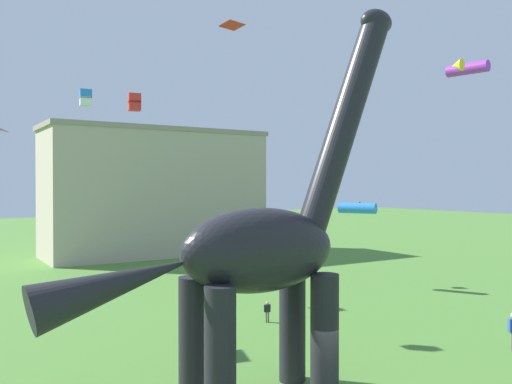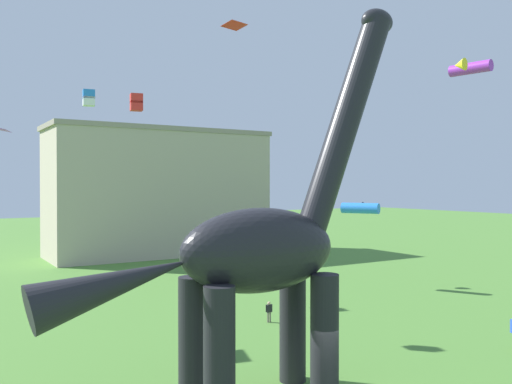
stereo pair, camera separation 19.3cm
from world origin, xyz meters
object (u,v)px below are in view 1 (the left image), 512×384
object	(u,v)px
dinosaur_sculpture	(258,250)
kite_far_right	(465,68)
kite_far_left	(232,25)
kite_drifting	(134,102)
person_watching_child	(267,310)
kite_mid_right	(86,98)
kite_near_low	(359,208)

from	to	relation	value
dinosaur_sculpture	kite_far_right	world-z (taller)	kite_far_right
kite_far_left	kite_drifting	size ratio (longest dim) A/B	1.86
dinosaur_sculpture	kite_drifting	size ratio (longest dim) A/B	16.24
kite_far_right	person_watching_child	bearing A→B (deg)	157.16
kite_mid_right	kite_drifting	size ratio (longest dim) A/B	1.22
kite_near_low	dinosaur_sculpture	bearing A→B (deg)	-141.76
kite_drifting	person_watching_child	bearing A→B (deg)	-26.13
dinosaur_sculpture	person_watching_child	xyz separation A→B (m)	(6.27, 8.94, -4.64)
person_watching_child	kite_near_low	bearing A→B (deg)	140.41
kite_near_low	kite_mid_right	bearing A→B (deg)	156.45
kite_mid_right	kite_near_low	bearing A→B (deg)	-23.55
dinosaur_sculpture	kite_far_left	size ratio (longest dim) A/B	8.74
kite_near_low	kite_mid_right	world-z (taller)	kite_mid_right
dinosaur_sculpture	kite_far_left	xyz separation A→B (m)	(7.03, 14.21, 12.54)
kite_far_right	kite_mid_right	xyz separation A→B (m)	(-17.37, 17.73, -0.81)
person_watching_child	dinosaur_sculpture	bearing A→B (deg)	-8.73
kite_near_low	kite_far_right	xyz separation A→B (m)	(-0.78, -9.82, 8.61)
kite_far_left	kite_far_right	bearing A→B (deg)	-44.18
kite_drifting	kite_mid_right	bearing A→B (deg)	89.86
kite_mid_right	dinosaur_sculpture	bearing A→B (deg)	-89.53
person_watching_child	kite_far_right	xyz separation A→B (m)	(10.91, -4.60, 13.80)
kite_mid_right	person_watching_child	bearing A→B (deg)	-63.83
kite_near_low	kite_far_left	distance (m)	16.22
kite_far_right	kite_drifting	size ratio (longest dim) A/B	2.79
kite_mid_right	kite_drifting	bearing A→B (deg)	-90.14
dinosaur_sculpture	kite_far_left	distance (m)	20.21
dinosaur_sculpture	kite_mid_right	distance (m)	23.60
dinosaur_sculpture	kite_mid_right	size ratio (longest dim) A/B	13.30
kite_near_low	kite_drifting	xyz separation A→B (m)	(-18.17, -2.04, 6.20)
person_watching_child	kite_drifting	distance (m)	13.48
kite_near_low	kite_drifting	bearing A→B (deg)	-173.58
kite_drifting	kite_far_left	bearing A→B (deg)	16.14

